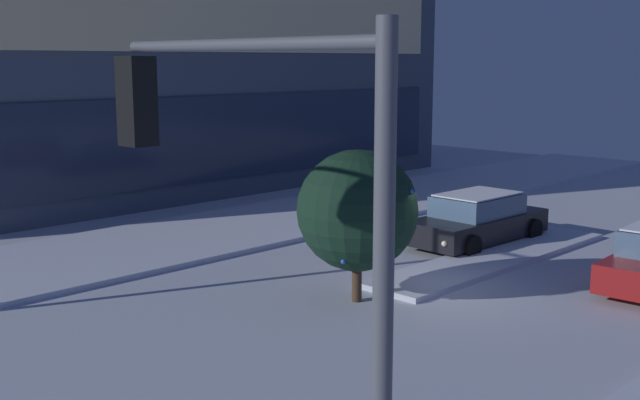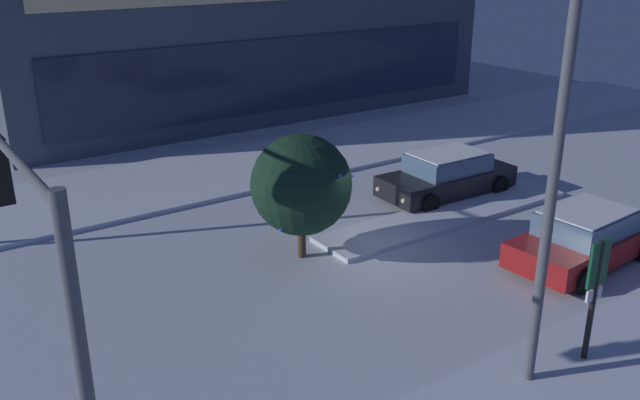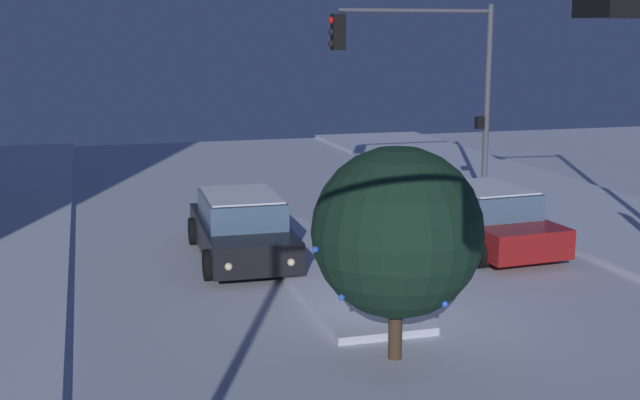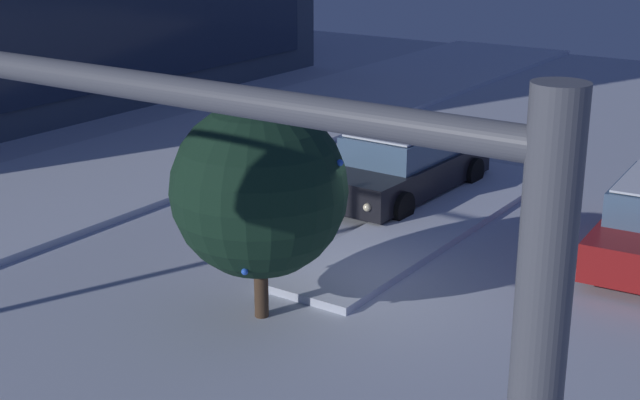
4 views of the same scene
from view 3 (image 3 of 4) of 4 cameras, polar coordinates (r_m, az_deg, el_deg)
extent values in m
plane|color=silver|center=(14.93, 5.48, -8.43)|extent=(52.00, 52.00, 0.00)
cube|color=silver|center=(18.15, -0.20, -4.53)|extent=(9.00, 1.80, 0.14)
cube|color=maroon|center=(20.16, 11.19, -1.78)|extent=(4.56, 2.20, 0.66)
cube|color=slate|center=(20.03, 11.25, -0.08)|extent=(2.51, 1.88, 0.60)
cube|color=white|center=(19.97, 11.29, 0.86)|extent=(2.32, 1.75, 0.04)
sphere|color=#F9E5B2|center=(21.78, 6.71, -0.75)|extent=(0.16, 0.16, 0.16)
sphere|color=#F9E5B2|center=(22.38, 9.70, -0.51)|extent=(0.16, 0.16, 0.16)
cylinder|color=black|center=(21.01, 6.88, -1.67)|extent=(0.67, 0.26, 0.66)
cylinder|color=black|center=(21.91, 11.37, -1.27)|extent=(0.67, 0.26, 0.66)
cylinder|color=black|center=(18.51, 10.92, -3.59)|extent=(0.67, 0.26, 0.66)
cylinder|color=black|center=(19.53, 15.78, -3.03)|extent=(0.67, 0.26, 0.66)
cube|color=black|center=(18.97, -5.40, -2.44)|extent=(4.73, 1.99, 0.66)
cube|color=slate|center=(18.83, -5.43, -0.64)|extent=(2.57, 1.75, 0.60)
cube|color=white|center=(18.76, -5.45, 0.36)|extent=(2.38, 1.63, 0.04)
sphere|color=#F9E5B2|center=(16.84, -1.99, -4.30)|extent=(0.16, 0.16, 0.16)
sphere|color=#F9E5B2|center=(16.63, -6.29, -4.57)|extent=(0.16, 0.16, 0.16)
cylinder|color=black|center=(17.72, -1.61, -4.06)|extent=(0.67, 0.24, 0.66)
cylinder|color=black|center=(17.42, -7.63, -4.43)|extent=(0.67, 0.24, 0.66)
cylinder|color=black|center=(20.65, -3.50, -1.84)|extent=(0.67, 0.24, 0.66)
cylinder|color=black|center=(20.39, -8.66, -2.12)|extent=(0.67, 0.24, 0.66)
cylinder|color=#565960|center=(25.58, 11.38, 6.43)|extent=(0.18, 0.18, 5.87)
cylinder|color=#565960|center=(24.51, 6.64, 12.77)|extent=(0.12, 4.69, 0.12)
cube|color=black|center=(23.71, 1.25, 11.44)|extent=(0.32, 0.36, 1.00)
sphere|color=red|center=(23.66, 0.81, 12.22)|extent=(0.20, 0.20, 0.20)
sphere|color=black|center=(23.66, 0.81, 11.44)|extent=(0.20, 0.20, 0.20)
sphere|color=black|center=(23.66, 0.80, 10.67)|extent=(0.20, 0.20, 0.20)
cube|color=black|center=(25.53, 10.90, 5.23)|extent=(0.20, 0.24, 0.36)
cylinder|color=#473323|center=(13.26, 5.19, -8.90)|extent=(0.22, 0.22, 0.92)
sphere|color=black|center=(12.79, 5.31, -2.20)|extent=(2.66, 2.66, 2.66)
sphere|color=blue|center=(12.33, -0.32, -3.42)|extent=(0.10, 0.10, 0.10)
sphere|color=blue|center=(12.41, 8.56, -7.07)|extent=(0.10, 0.10, 0.10)
sphere|color=blue|center=(13.48, 9.48, 0.63)|extent=(0.10, 0.10, 0.10)
sphere|color=blue|center=(14.11, 5.31, -3.36)|extent=(0.10, 0.10, 0.10)
sphere|color=blue|center=(12.44, 1.49, -6.68)|extent=(0.10, 0.10, 0.10)
sphere|color=blue|center=(14.05, 5.86, -0.22)|extent=(0.10, 0.10, 0.10)
camera|label=1|loc=(15.70, 77.35, 3.34)|focal=43.79mm
camera|label=2|loc=(18.92, 68.46, 13.24)|focal=38.36mm
camera|label=4|loc=(12.70, 68.93, 9.05)|focal=51.47mm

